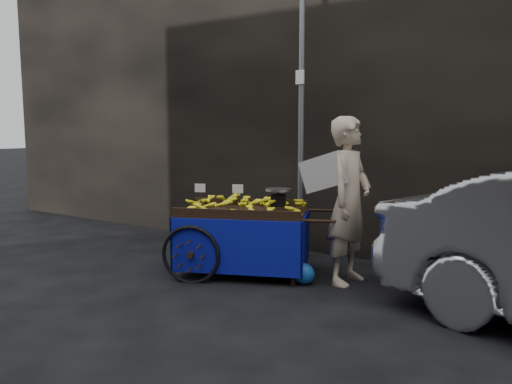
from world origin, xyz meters
The scene contains 6 objects.
ground centered at (0.00, 0.00, 0.00)m, with size 80.00×80.00×0.00m, color black.
building_wall centered at (0.39, 2.60, 2.50)m, with size 13.50×2.00×5.00m.
street_pole centered at (0.30, 1.30, 2.01)m, with size 0.12×0.10×4.00m.
banana_cart centered at (0.07, 0.19, 0.68)m, with size 2.23×1.62×1.11m.
vendor centered at (1.31, 0.54, 0.94)m, with size 0.76×0.70×1.87m.
plastic_bag centered at (0.93, 0.21, 0.12)m, with size 0.27×0.21×0.24m, color #1752B1.
Camera 1 is at (3.46, -4.61, 1.72)m, focal length 35.00 mm.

